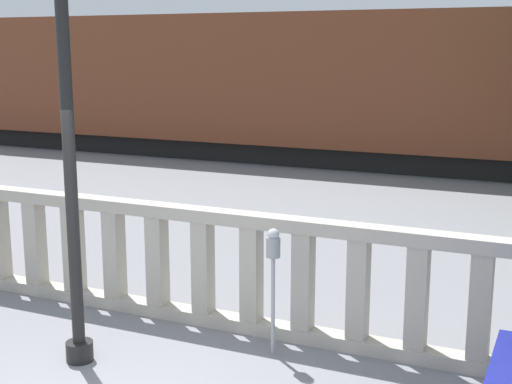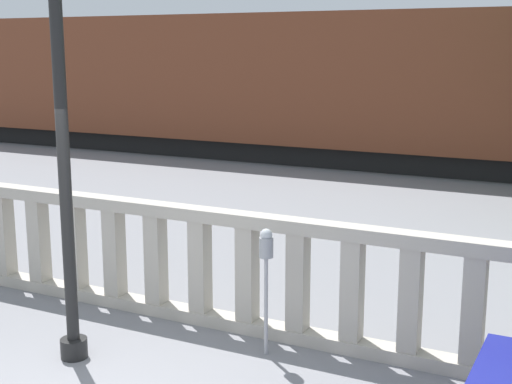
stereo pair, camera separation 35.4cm
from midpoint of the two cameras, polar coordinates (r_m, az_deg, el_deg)
name	(u,v)px [view 1 (the left image)]	position (r m, az deg, el deg)	size (l,w,h in m)	color
balustrade	(227,270)	(7.88, -3.64, -6.25)	(17.92, 0.24, 1.33)	#ADA599
lamppost	(62,12)	(6.90, -16.75, 13.60)	(0.36, 0.36, 5.58)	black
parking_meter	(273,257)	(7.08, -0.06, -5.26)	(0.14, 0.14, 1.32)	#99999E
train_near	(319,86)	(19.37, 4.57, 8.49)	(27.12, 2.98, 4.53)	black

